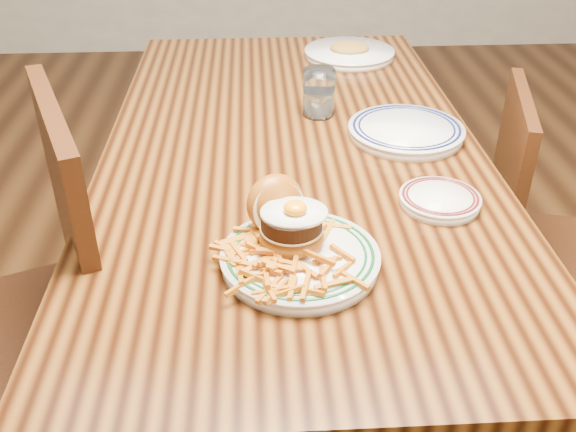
{
  "coord_description": "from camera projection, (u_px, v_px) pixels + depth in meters",
  "views": [
    {
      "loc": [
        -0.09,
        -1.32,
        1.4
      ],
      "look_at": [
        -0.04,
        -0.44,
        0.84
      ],
      "focal_mm": 40.0,
      "sensor_mm": 36.0,
      "label": 1
    }
  ],
  "objects": [
    {
      "name": "chair_left",
      "position": [
        27.0,
        319.0,
        1.31
      ],
      "size": [
        0.58,
        0.58,
        0.96
      ],
      "rotation": [
        0.0,
        0.0,
        0.38
      ],
      "color": "#3D1A0C",
      "rests_on": "floor"
    },
    {
      "name": "far_plate",
      "position": [
        349.0,
        53.0,
        1.95
      ],
      "size": [
        0.27,
        0.27,
        0.05
      ],
      "rotation": [
        0.0,
        0.0,
        0.33
      ],
      "color": "white",
      "rests_on": "table"
    },
    {
      "name": "rear_plate",
      "position": [
        406.0,
        130.0,
        1.48
      ],
      "size": [
        0.27,
        0.27,
        0.03
      ],
      "rotation": [
        0.0,
        0.0,
        0.02
      ],
      "color": "white",
      "rests_on": "table"
    },
    {
      "name": "water_glass",
      "position": [
        319.0,
        95.0,
        1.57
      ],
      "size": [
        0.08,
        0.08,
        0.12
      ],
      "color": "white",
      "rests_on": "table"
    },
    {
      "name": "table",
      "position": [
        293.0,
        177.0,
        1.51
      ],
      "size": [
        0.85,
        1.6,
        0.75
      ],
      "color": "black",
      "rests_on": "floor"
    },
    {
      "name": "chair_right",
      "position": [
        541.0,
        242.0,
        1.66
      ],
      "size": [
        0.48,
        0.48,
        0.84
      ],
      "rotation": [
        0.0,
        0.0,
        2.89
      ],
      "color": "#3D1A0C",
      "rests_on": "floor"
    },
    {
      "name": "main_plate",
      "position": [
        296.0,
        244.0,
        1.07
      ],
      "size": [
        0.27,
        0.28,
        0.13
      ],
      "rotation": [
        0.0,
        0.0,
        0.39
      ],
      "color": "white",
      "rests_on": "table"
    },
    {
      "name": "floor",
      "position": [
        292.0,
        376.0,
        1.87
      ],
      "size": [
        6.0,
        6.0,
        0.0
      ],
      "primitive_type": "plane",
      "color": "black",
      "rests_on": "ground"
    },
    {
      "name": "side_plate",
      "position": [
        440.0,
        199.0,
        1.23
      ],
      "size": [
        0.16,
        0.16,
        0.02
      ],
      "rotation": [
        0.0,
        0.0,
        -0.25
      ],
      "color": "white",
      "rests_on": "table"
    }
  ]
}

